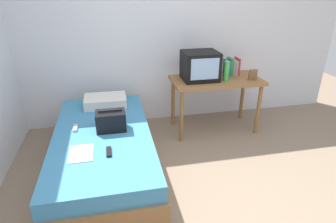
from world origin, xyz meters
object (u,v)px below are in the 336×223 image
object	(u,v)px
desk	(216,85)
pillow	(105,101)
remote_silver	(75,128)
water_bottle	(226,71)
book_row	(231,67)
bed	(104,152)
handbag	(111,121)
tv	(200,66)
picture_frame	(253,75)
remote_dark	(109,152)
magazine	(81,153)

from	to	relation	value
desk	pillow	world-z (taller)	desk
desk	remote_silver	world-z (taller)	desk
water_bottle	book_row	distance (m)	0.29
bed	handbag	distance (m)	0.35
desk	tv	bearing A→B (deg)	174.94
desk	picture_frame	world-z (taller)	picture_frame
desk	remote_dark	bearing A→B (deg)	-142.41
picture_frame	handbag	xyz separation A→B (m)	(-1.80, -0.49, -0.23)
bed	desk	world-z (taller)	desk
tv	pillow	size ratio (longest dim) A/B	0.87
tv	remote_dark	bearing A→B (deg)	-137.06
pillow	bed	bearing A→B (deg)	-93.72
bed	remote_silver	size ratio (longest dim) A/B	13.89
handbag	magazine	bearing A→B (deg)	-124.35
tv	handbag	xyz separation A→B (m)	(-1.15, -0.66, -0.34)
pillow	handbag	bearing A→B (deg)	-85.45
magazine	remote_dark	world-z (taller)	remote_dark
water_bottle	tv	bearing A→B (deg)	159.53
tv	magazine	world-z (taller)	tv
tv	water_bottle	world-z (taller)	tv
picture_frame	remote_dark	size ratio (longest dim) A/B	0.90
book_row	handbag	size ratio (longest dim) A/B	0.76
water_bottle	remote_silver	bearing A→B (deg)	-166.02
handbag	pillow	bearing A→B (deg)	94.55
water_bottle	book_row	world-z (taller)	water_bottle
book_row	magazine	size ratio (longest dim) A/B	0.79
pillow	remote_dark	size ratio (longest dim) A/B	3.26
tv	book_row	bearing A→B (deg)	13.92
desk	water_bottle	size ratio (longest dim) A/B	4.59
tv	bed	bearing A→B (deg)	-150.72
handbag	remote_silver	distance (m)	0.39
book_row	picture_frame	world-z (taller)	book_row
pillow	handbag	xyz separation A→B (m)	(0.05, -0.67, 0.04)
magazine	remote_dark	bearing A→B (deg)	-8.59
magazine	bed	bearing A→B (deg)	63.93
book_row	picture_frame	bearing A→B (deg)	-59.51
remote_dark	book_row	bearing A→B (deg)	36.28
bed	water_bottle	xyz separation A→B (m)	(1.56, 0.59, 0.62)
pillow	remote_dark	distance (m)	1.12
handbag	remote_dark	bearing A→B (deg)	-94.74
tv	remote_dark	size ratio (longest dim) A/B	2.82
tv	handbag	distance (m)	1.37
bed	tv	world-z (taller)	tv
pillow	remote_dark	bearing A→B (deg)	-89.15
bed	magazine	size ratio (longest dim) A/B	6.90
book_row	handbag	world-z (taller)	book_row
desk	book_row	world-z (taller)	book_row
tv	book_row	xyz separation A→B (m)	(0.48, 0.12, -0.07)
water_bottle	remote_dark	bearing A→B (deg)	-146.53
water_bottle	handbag	bearing A→B (deg)	-159.57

